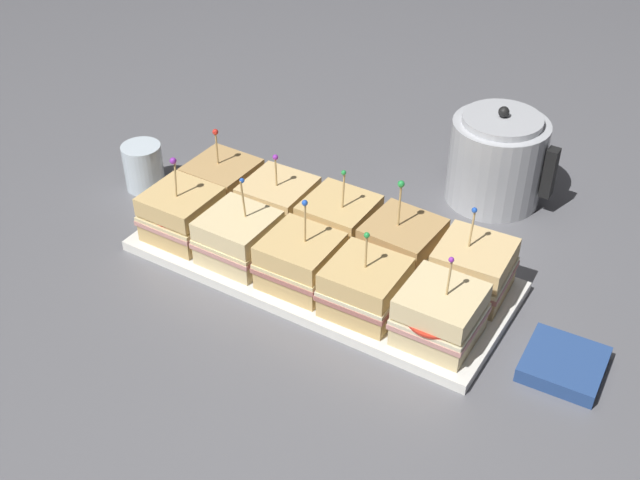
# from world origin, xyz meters

# --- Properties ---
(ground_plane) EXTENTS (6.00, 6.00, 0.00)m
(ground_plane) POSITION_xyz_m (0.00, 0.00, 0.00)
(ground_plane) COLOR slate
(serving_platter) EXTENTS (0.64, 0.27, 0.02)m
(serving_platter) POSITION_xyz_m (0.00, 0.00, 0.01)
(serving_platter) COLOR white
(serving_platter) RESTS_ON ground_plane
(sandwich_front_far_left) EXTENTS (0.12, 0.12, 0.16)m
(sandwich_front_far_left) POSITION_xyz_m (-0.24, -0.06, 0.06)
(sandwich_front_far_left) COLOR tan
(sandwich_front_far_left) RESTS_ON serving_platter
(sandwich_front_left) EXTENTS (0.12, 0.12, 0.16)m
(sandwich_front_left) POSITION_xyz_m (-0.12, -0.06, 0.06)
(sandwich_front_left) COLOR beige
(sandwich_front_left) RESTS_ON serving_platter
(sandwich_front_center) EXTENTS (0.12, 0.12, 0.16)m
(sandwich_front_center) POSITION_xyz_m (-0.00, -0.06, 0.06)
(sandwich_front_center) COLOR tan
(sandwich_front_center) RESTS_ON serving_platter
(sandwich_front_right) EXTENTS (0.12, 0.12, 0.15)m
(sandwich_front_right) POSITION_xyz_m (0.12, -0.06, 0.06)
(sandwich_front_right) COLOR tan
(sandwich_front_right) RESTS_ON serving_platter
(sandwich_front_far_right) EXTENTS (0.12, 0.12, 0.15)m
(sandwich_front_far_right) POSITION_xyz_m (0.24, -0.06, 0.06)
(sandwich_front_far_right) COLOR beige
(sandwich_front_far_right) RESTS_ON serving_platter
(sandwich_back_far_left) EXTENTS (0.12, 0.12, 0.15)m
(sandwich_back_far_left) POSITION_xyz_m (-0.25, 0.06, 0.06)
(sandwich_back_far_left) COLOR tan
(sandwich_back_far_left) RESTS_ON serving_platter
(sandwich_back_left) EXTENTS (0.12, 0.12, 0.14)m
(sandwich_back_left) POSITION_xyz_m (-0.12, 0.06, 0.06)
(sandwich_back_left) COLOR #DBB77A
(sandwich_back_left) RESTS_ON serving_platter
(sandwich_back_center) EXTENTS (0.12, 0.12, 0.16)m
(sandwich_back_center) POSITION_xyz_m (0.00, 0.06, 0.06)
(sandwich_back_center) COLOR tan
(sandwich_back_center) RESTS_ON serving_platter
(sandwich_back_right) EXTENTS (0.12, 0.13, 0.17)m
(sandwich_back_right) POSITION_xyz_m (0.12, 0.06, 0.06)
(sandwich_back_right) COLOR tan
(sandwich_back_right) RESTS_ON serving_platter
(sandwich_back_far_right) EXTENTS (0.12, 0.12, 0.16)m
(sandwich_back_far_right) POSITION_xyz_m (0.24, 0.06, 0.06)
(sandwich_back_far_right) COLOR #DBB77A
(sandwich_back_far_right) RESTS_ON serving_platter
(kettle_steel) EXTENTS (0.20, 0.18, 0.19)m
(kettle_steel) POSITION_xyz_m (0.16, 0.36, 0.08)
(kettle_steel) COLOR #B7BABF
(kettle_steel) RESTS_ON ground_plane
(drinking_glass) EXTENTS (0.08, 0.08, 0.09)m
(drinking_glass) POSITION_xyz_m (-0.43, 0.04, 0.05)
(drinking_glass) COLOR silver
(drinking_glass) RESTS_ON ground_plane
(napkin_stack) EXTENTS (0.12, 0.12, 0.02)m
(napkin_stack) POSITION_xyz_m (0.42, -0.01, 0.01)
(napkin_stack) COLOR navy
(napkin_stack) RESTS_ON ground_plane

